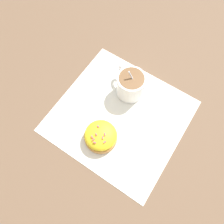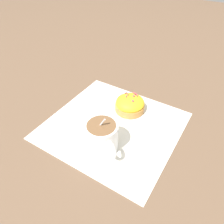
{
  "view_description": "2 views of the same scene",
  "coord_description": "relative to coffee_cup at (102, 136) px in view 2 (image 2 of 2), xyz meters",
  "views": [
    {
      "loc": [
        -0.21,
        -0.09,
        0.57
      ],
      "look_at": [
        -0.01,
        0.02,
        0.04
      ],
      "focal_mm": 35.0,
      "sensor_mm": 36.0,
      "label": 1
    },
    {
      "loc": [
        0.38,
        0.21,
        0.43
      ],
      "look_at": [
        -0.01,
        -0.01,
        0.04
      ],
      "focal_mm": 35.0,
      "sensor_mm": 36.0,
      "label": 2
    }
  ],
  "objects": [
    {
      "name": "frosted_pastry",
      "position": [
        -0.16,
        -0.0,
        -0.02
      ],
      "size": [
        0.09,
        0.09,
        0.05
      ],
      "color": "#C18442",
      "rests_on": "paper_napkin"
    },
    {
      "name": "coffee_cup",
      "position": [
        0.0,
        0.0,
        0.0
      ],
      "size": [
        0.08,
        0.1,
        0.1
      ],
      "color": "white",
      "rests_on": "paper_napkin"
    },
    {
      "name": "ground_plane",
      "position": [
        -0.08,
        -0.01,
        -0.04
      ],
      "size": [
        3.0,
        3.0,
        0.0
      ],
      "primitive_type": "plane",
      "color": "brown"
    },
    {
      "name": "paper_napkin",
      "position": [
        -0.08,
        -0.01,
        -0.04
      ],
      "size": [
        0.35,
        0.36,
        0.0
      ],
      "color": "white",
      "rests_on": "ground_plane"
    }
  ]
}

